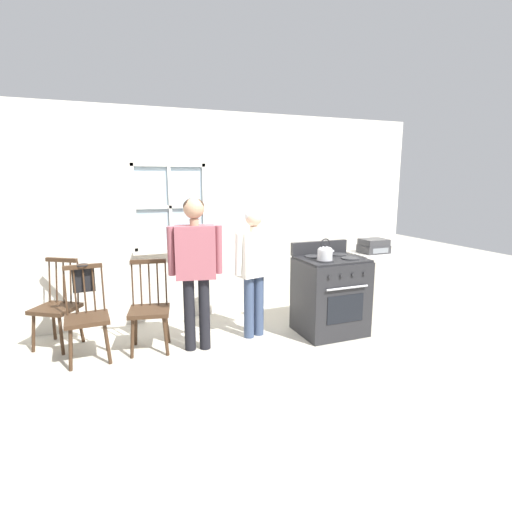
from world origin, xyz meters
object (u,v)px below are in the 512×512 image
Objects in this scene: person_teen_center at (254,262)px; potted_plant at (176,244)px; chair_center_cluster at (57,308)px; handbag at (84,279)px; side_counter at (370,286)px; person_elderly_left at (195,259)px; chair_near_wall at (149,310)px; kettle at (325,253)px; stove at (330,295)px; stereo at (374,246)px; chair_by_window at (87,318)px.

person_teen_center is 1.15m from potted_plant.
chair_center_cluster is 3.19× the size of handbag.
chair_center_cluster is 3.82m from side_counter.
person_elderly_left is at bearing -177.25° from side_counter.
person_teen_center is at bearing -8.52° from handbag.
chair_near_wall reaches higher than side_counter.
kettle is 1.03× the size of potted_plant.
chair_near_wall is 0.76m from handbag.
stove is 0.59m from kettle.
kettle is 1.15m from side_counter.
person_teen_center is (2.13, -0.52, 0.45)m from chair_center_cluster.
side_counter is at bearing 90.00° from stereo.
potted_plant is (1.08, 0.84, 0.57)m from chair_by_window.
chair_near_wall is at bearing 162.55° from person_teen_center.
handbag is 3.51m from side_counter.
side_counter is at bearing -4.59° from handbag.
stereo reaches higher than handbag.
kettle reaches higher than stereo.
chair_center_cluster is at bearing 172.05° from side_counter.
person_teen_center is at bearing 179.78° from side_counter.
kettle is at bearing -13.95° from handbag.
potted_plant is at bearing 139.62° from kettle.
potted_plant is at bearing 47.73° from chair_center_cluster.
person_teen_center is 4.43× the size of stereo.
chair_center_cluster is at bearing 140.79° from handbag.
person_elderly_left is at bearing -177.75° from stereo.
potted_plant is (-0.02, 1.00, 0.00)m from person_elderly_left.
chair_by_window is 0.58m from chair_center_cluster.
handbag is at bearing 171.57° from person_elderly_left.
chair_by_window is 1.00× the size of chair_near_wall.
person_elderly_left is 0.73m from person_teen_center.
side_counter is at bearing 25.31° from chair_center_cluster.
potted_plant is 0.27× the size of side_counter.
potted_plant is 0.70× the size of stereo.
side_counter is at bearing 13.79° from person_elderly_left.
kettle reaches higher than handbag.
person_elderly_left is (1.42, -0.64, 0.57)m from chair_center_cluster.
handbag is 3.50m from stereo.
handbag is at bearing 156.98° from person_teen_center.
person_teen_center reaches higher than kettle.
kettle is at bearing -11.28° from chair_by_window.
person_teen_center is 1.02m from stove.
stereo is at bearing 13.28° from person_elderly_left.
kettle is 0.99m from stereo.
chair_near_wall is 1.00× the size of chair_center_cluster.
person_elderly_left reaches higher than kettle.
chair_near_wall is at bearing 178.22° from stereo.
chair_center_cluster is 1.66m from person_elderly_left.
person_teen_center is 1.72m from side_counter.
chair_by_window is 3.51m from stereo.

